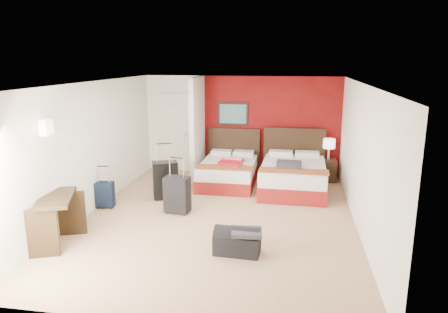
% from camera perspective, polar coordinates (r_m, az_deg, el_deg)
% --- Properties ---
extents(ground, '(6.50, 6.50, 0.00)m').
position_cam_1_polar(ground, '(7.82, -0.80, -8.50)').
color(ground, tan).
rests_on(ground, ground).
extents(room_walls, '(5.02, 6.52, 2.50)m').
position_cam_1_polar(room_walls, '(9.13, -7.89, 2.79)').
color(room_walls, white).
rests_on(room_walls, ground).
extents(red_accent_panel, '(3.50, 0.04, 2.50)m').
position_cam_1_polar(red_accent_panel, '(10.52, 6.43, 4.19)').
color(red_accent_panel, maroon).
rests_on(red_accent_panel, ground).
extents(partition_wall, '(0.12, 1.20, 2.50)m').
position_cam_1_polar(partition_wall, '(10.16, -3.70, 3.92)').
color(partition_wall, silver).
rests_on(partition_wall, ground).
extents(entry_door, '(0.82, 0.06, 2.05)m').
position_cam_1_polar(entry_door, '(10.95, -6.80, 3.35)').
color(entry_door, silver).
rests_on(entry_door, ground).
extents(bed_left, '(1.27, 1.81, 0.54)m').
position_cam_1_polar(bed_left, '(9.77, 0.56, -2.33)').
color(bed_left, silver).
rests_on(bed_left, ground).
extents(bed_right, '(1.47, 2.07, 0.61)m').
position_cam_1_polar(bed_right, '(9.43, 9.55, -2.88)').
color(bed_right, white).
rests_on(bed_right, ground).
extents(red_suitcase_open, '(0.61, 0.78, 0.09)m').
position_cam_1_polar(red_suitcase_open, '(9.58, 1.06, -0.70)').
color(red_suitcase_open, red).
rests_on(red_suitcase_open, bed_left).
extents(jacket_bundle, '(0.55, 0.44, 0.13)m').
position_cam_1_polar(jacket_bundle, '(9.04, 9.00, -1.14)').
color(jacket_bundle, '#36363B').
rests_on(jacket_bundle, bed_right).
extents(nightstand, '(0.41, 0.41, 0.54)m').
position_cam_1_polar(nightstand, '(10.34, 14.16, -1.87)').
color(nightstand, black).
rests_on(nightstand, ground).
extents(table_lamp, '(0.29, 0.29, 0.51)m').
position_cam_1_polar(table_lamp, '(10.22, 14.33, 0.97)').
color(table_lamp, white).
rests_on(table_lamp, nightstand).
extents(suitcase_black, '(0.60, 0.50, 0.78)m').
position_cam_1_polar(suitcase_black, '(8.83, -8.13, -3.38)').
color(suitcase_black, black).
rests_on(suitcase_black, ground).
extents(suitcase_charcoal, '(0.51, 0.35, 0.69)m').
position_cam_1_polar(suitcase_charcoal, '(8.01, -6.50, -5.43)').
color(suitcase_charcoal, black).
rests_on(suitcase_charcoal, ground).
extents(suitcase_navy, '(0.38, 0.26, 0.50)m').
position_cam_1_polar(suitcase_navy, '(8.60, -16.19, -5.23)').
color(suitcase_navy, black).
rests_on(suitcase_navy, ground).
extents(duffel_bag, '(0.72, 0.41, 0.35)m').
position_cam_1_polar(duffel_bag, '(6.43, 1.83, -11.84)').
color(duffel_bag, black).
rests_on(duffel_bag, ground).
extents(jacket_draped, '(0.49, 0.43, 0.06)m').
position_cam_1_polar(jacket_draped, '(6.28, 3.16, -10.42)').
color(jacket_draped, '#343439').
rests_on(jacket_draped, duffel_bag).
extents(desk, '(0.82, 1.10, 0.82)m').
position_cam_1_polar(desk, '(7.11, -22.01, -8.28)').
color(desk, black).
rests_on(desk, ground).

